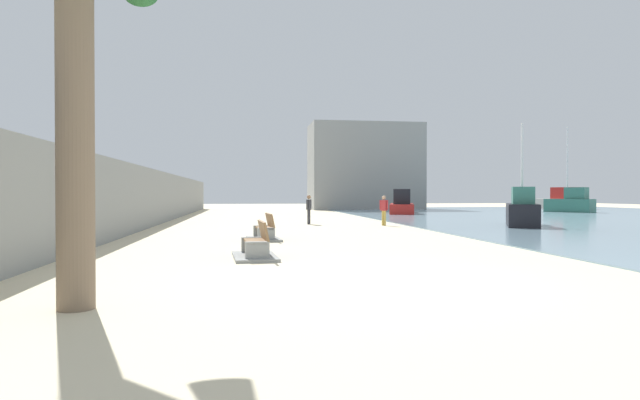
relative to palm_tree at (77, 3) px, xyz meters
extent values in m
plane|color=beige|center=(4.83, 19.66, -4.49)|extent=(120.00, 120.00, 0.00)
cube|color=gray|center=(-2.67, 19.66, -3.01)|extent=(0.80, 64.00, 2.97)
cylinder|color=#7A6651|center=(-0.02, -0.03, -1.94)|extent=(0.53, 0.53, 5.11)
cube|color=gray|center=(2.73, 5.02, -4.25)|extent=(0.61, 0.24, 0.50)
cube|color=gray|center=(2.63, 6.42, -4.25)|extent=(0.61, 0.24, 0.50)
cube|color=olive|center=(2.68, 5.72, -4.04)|extent=(0.61, 1.63, 0.06)
cube|color=olive|center=(2.91, 5.74, -3.76)|extent=(0.28, 1.61, 0.50)
cube|color=gray|center=(2.68, 5.72, -4.45)|extent=(1.25, 2.17, 0.08)
cube|color=gray|center=(3.16, 10.37, -4.25)|extent=(0.62, 0.25, 0.50)
cube|color=gray|center=(3.03, 11.77, -4.25)|extent=(0.62, 0.25, 0.50)
cube|color=olive|center=(3.10, 11.07, -4.04)|extent=(0.64, 1.64, 0.06)
cube|color=olive|center=(3.33, 11.09, -3.76)|extent=(0.31, 1.61, 0.50)
cube|color=gray|center=(3.10, 11.07, -4.45)|extent=(1.28, 2.19, 0.08)
cylinder|color=gold|center=(9.68, 18.85, -4.10)|extent=(0.12, 0.12, 0.80)
cylinder|color=gold|center=(9.77, 18.75, -4.10)|extent=(0.12, 0.12, 0.80)
cube|color=#B22D33|center=(9.73, 18.80, -3.42)|extent=(0.35, 0.36, 0.56)
sphere|color=tan|center=(9.73, 18.80, -3.00)|extent=(0.22, 0.22, 0.22)
cylinder|color=#B22D33|center=(9.58, 18.97, -3.39)|extent=(0.09, 0.09, 0.51)
cylinder|color=#B22D33|center=(9.87, 18.64, -3.39)|extent=(0.09, 0.09, 0.51)
cylinder|color=#333338|center=(5.94, 20.55, -4.09)|extent=(0.12, 0.12, 0.81)
cylinder|color=#333338|center=(5.87, 20.44, -4.09)|extent=(0.12, 0.12, 0.81)
cube|color=#333338|center=(5.91, 20.50, -3.40)|extent=(0.32, 0.37, 0.57)
sphere|color=#936B4C|center=(5.91, 20.50, -2.97)|extent=(0.22, 0.22, 0.22)
cylinder|color=#333338|center=(6.02, 20.69, -3.37)|extent=(0.09, 0.09, 0.51)
cylinder|color=#333338|center=(5.80, 20.31, -3.37)|extent=(0.09, 0.09, 0.51)
cube|color=black|center=(16.53, 16.89, -3.88)|extent=(3.09, 4.30, 1.14)
cube|color=#337060|center=(16.26, 16.34, -2.88)|extent=(1.70, 2.06, 0.86)
cylinder|color=silver|center=(16.62, 17.08, -1.23)|extent=(0.12, 0.12, 4.15)
cube|color=#337060|center=(31.37, 35.12, -3.86)|extent=(3.50, 4.20, 1.19)
cube|color=#337060|center=(31.71, 34.62, -2.74)|extent=(1.87, 2.07, 1.05)
cylinder|color=silver|center=(31.26, 35.29, 0.00)|extent=(0.12, 0.12, 6.54)
cube|color=beige|center=(36.70, 45.04, -3.90)|extent=(4.53, 7.02, 1.10)
cube|color=red|center=(37.07, 44.11, -2.72)|extent=(2.54, 3.30, 1.27)
cube|color=red|center=(15.64, 34.79, -4.05)|extent=(3.85, 7.01, 0.81)
cube|color=black|center=(15.34, 33.83, -3.03)|extent=(2.18, 3.24, 1.23)
cube|color=gray|center=(15.38, 47.66, 0.15)|extent=(12.00, 6.00, 9.28)
camera|label=1|loc=(2.45, -8.07, -2.80)|focal=29.19mm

